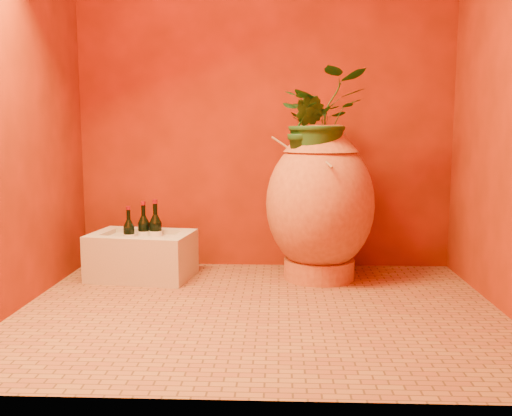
{
  "coord_description": "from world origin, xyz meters",
  "views": [
    {
      "loc": [
        0.1,
        -2.86,
        0.93
      ],
      "look_at": [
        -0.03,
        0.35,
        0.49
      ],
      "focal_mm": 40.0,
      "sensor_mm": 36.0,
      "label": 1
    }
  ],
  "objects_px": {
    "stone_basin": "(142,256)",
    "wall_tap": "(334,161)",
    "wine_bottle_b": "(144,233)",
    "amphora": "(320,203)",
    "wine_bottle_c": "(156,233)",
    "wine_bottle_a": "(129,236)"
  },
  "relations": [
    {
      "from": "wine_bottle_a",
      "to": "wine_bottle_c",
      "type": "relative_size",
      "value": 0.88
    },
    {
      "from": "wine_bottle_b",
      "to": "wall_tap",
      "type": "distance_m",
      "value": 1.32
    },
    {
      "from": "stone_basin",
      "to": "wine_bottle_a",
      "type": "bearing_deg",
      "value": 170.81
    },
    {
      "from": "wine_bottle_b",
      "to": "wine_bottle_a",
      "type": "bearing_deg",
      "value": -144.45
    },
    {
      "from": "wine_bottle_a",
      "to": "wine_bottle_b",
      "type": "relative_size",
      "value": 0.92
    },
    {
      "from": "amphora",
      "to": "wall_tap",
      "type": "distance_m",
      "value": 0.38
    },
    {
      "from": "wine_bottle_a",
      "to": "wall_tap",
      "type": "relative_size",
      "value": 1.88
    },
    {
      "from": "wine_bottle_b",
      "to": "wine_bottle_c",
      "type": "bearing_deg",
      "value": -15.27
    },
    {
      "from": "amphora",
      "to": "wine_bottle_a",
      "type": "height_order",
      "value": "amphora"
    },
    {
      "from": "stone_basin",
      "to": "wall_tap",
      "type": "xyz_separation_m",
      "value": [
        1.22,
        0.3,
        0.58
      ]
    },
    {
      "from": "wine_bottle_b",
      "to": "wine_bottle_c",
      "type": "height_order",
      "value": "wine_bottle_c"
    },
    {
      "from": "stone_basin",
      "to": "wine_bottle_b",
      "type": "relative_size",
      "value": 2.09
    },
    {
      "from": "amphora",
      "to": "wall_tap",
      "type": "relative_size",
      "value": 6.1
    },
    {
      "from": "amphora",
      "to": "wine_bottle_c",
      "type": "height_order",
      "value": "amphora"
    },
    {
      "from": "wine_bottle_a",
      "to": "wine_bottle_b",
      "type": "height_order",
      "value": "wine_bottle_b"
    },
    {
      "from": "amphora",
      "to": "wine_bottle_b",
      "type": "distance_m",
      "value": 1.14
    },
    {
      "from": "wine_bottle_c",
      "to": "amphora",
      "type": "bearing_deg",
      "value": -1.2
    },
    {
      "from": "wine_bottle_b",
      "to": "wine_bottle_c",
      "type": "relative_size",
      "value": 0.96
    },
    {
      "from": "stone_basin",
      "to": "wine_bottle_c",
      "type": "xyz_separation_m",
      "value": [
        0.08,
        0.05,
        0.14
      ]
    },
    {
      "from": "amphora",
      "to": "wine_bottle_c",
      "type": "relative_size",
      "value": 2.87
    },
    {
      "from": "wine_bottle_b",
      "to": "amphora",
      "type": "bearing_deg",
      "value": -2.25
    },
    {
      "from": "wine_bottle_b",
      "to": "wall_tap",
      "type": "height_order",
      "value": "wall_tap"
    }
  ]
}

